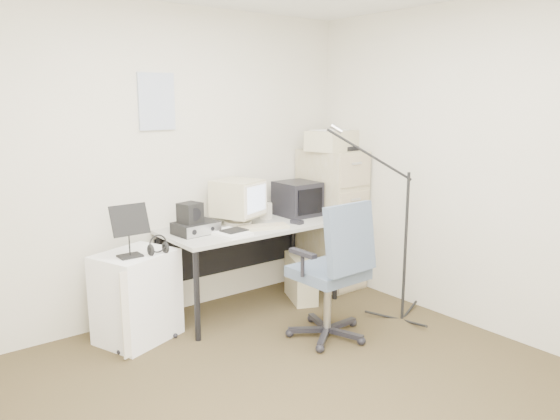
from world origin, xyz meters
TOP-DOWN VIEW (x-y plane):
  - floor at (0.00, 0.00)m, footprint 3.60×3.60m
  - wall_back at (0.00, 1.80)m, footprint 3.60×0.02m
  - wall_right at (1.80, 0.00)m, footprint 0.02×3.60m
  - wall_calendar at (-0.02, 1.79)m, footprint 0.30×0.02m
  - filing_cabinet at (1.58, 1.48)m, footprint 0.40×0.60m
  - printer at (1.58, 1.47)m, footprint 0.53×0.41m
  - desk at (0.63, 1.45)m, footprint 1.50×0.70m
  - crt_monitor at (0.56, 1.55)m, footprint 0.45×0.46m
  - crt_tv at (1.19, 1.52)m, footprint 0.34×0.36m
  - desk_speaker at (0.86, 1.55)m, footprint 0.10×0.10m
  - keyboard at (0.63, 1.29)m, footprint 0.46×0.28m
  - mouse at (0.96, 1.25)m, footprint 0.08×0.12m
  - radio_receiver at (0.12, 1.48)m, footprint 0.35×0.26m
  - radio_speaker at (0.07, 1.47)m, footprint 0.19×0.18m
  - papers at (0.31, 1.29)m, footprint 0.27×0.34m
  - pc_tower at (1.08, 1.32)m, footprint 0.35×0.47m
  - office_chair at (0.74, 0.61)m, footprint 0.63×0.63m
  - side_cart at (-0.41, 1.46)m, footprint 0.66×0.59m
  - music_stand at (-0.47, 1.38)m, footprint 0.30×0.24m
  - headphones at (-0.28, 1.32)m, footprint 0.18×0.18m
  - mic_stand at (1.46, 0.48)m, footprint 0.03×0.03m

SIDE VIEW (x-z plane):
  - floor at x=0.00m, z-range -0.01..0.00m
  - pc_tower at x=1.08m, z-range 0.00..0.40m
  - side_cart at x=-0.41m, z-range 0.00..0.67m
  - desk at x=0.63m, z-range 0.00..0.73m
  - office_chair at x=0.74m, z-range 0.00..1.06m
  - filing_cabinet at x=1.58m, z-range 0.00..1.30m
  - headphones at x=-0.28m, z-range 0.70..0.73m
  - papers at x=0.31m, z-range 0.73..0.75m
  - keyboard at x=0.63m, z-range 0.73..0.75m
  - mouse at x=0.96m, z-range 0.73..0.76m
  - radio_receiver at x=0.12m, z-range 0.73..0.82m
  - mic_stand at x=1.46m, z-range 0.00..1.58m
  - desk_speaker at x=0.86m, z-range 0.73..0.87m
  - music_stand at x=-0.47m, z-range 0.67..1.06m
  - crt_tv at x=1.19m, z-range 0.73..1.03m
  - radio_speaker at x=0.07m, z-range 0.82..0.98m
  - crt_monitor at x=0.56m, z-range 0.73..1.10m
  - wall_back at x=0.00m, z-range 0.00..2.50m
  - wall_right at x=1.80m, z-range 0.00..2.50m
  - printer at x=1.58m, z-range 1.30..1.48m
  - wall_calendar at x=-0.02m, z-range 1.53..1.97m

